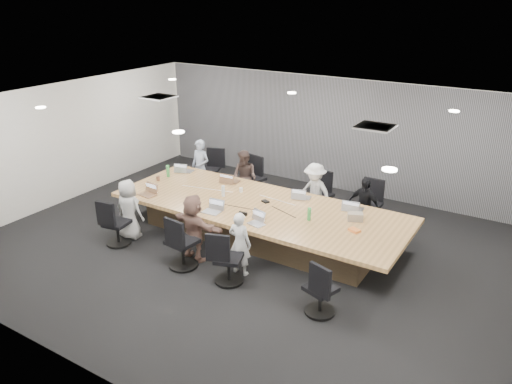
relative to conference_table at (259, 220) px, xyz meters
The scene contains 40 objects.
floor 0.64m from the conference_table, 90.00° to the right, with size 10.00×8.00×0.00m, color black.
ceiling 2.45m from the conference_table, 90.00° to the right, with size 10.00×8.00×0.00m, color white.
wall_back 3.64m from the conference_table, 90.00° to the left, with size 10.00×2.80×0.00m, color beige.
wall_front 4.61m from the conference_table, 90.00° to the right, with size 10.00×2.80×0.00m, color beige.
wall_left 5.12m from the conference_table, behind, with size 8.00×2.80×0.00m, color beige.
curtain 3.56m from the conference_table, 90.00° to the left, with size 9.80×0.04×2.80m, color slate.
conference_table is the anchor object (origin of this frame).
chair_0 3.03m from the conference_table, 145.83° to the left, with size 0.58×0.58×0.87m, color black, non-canonical shape.
chair_1 2.08m from the conference_table, 125.33° to the left, with size 0.59×0.59×0.87m, color black, non-canonical shape.
chair_2 1.80m from the conference_table, 70.78° to the left, with size 0.54×0.54×0.79m, color black, non-canonical shape.
chair_3 2.41m from the conference_table, 44.78° to the left, with size 0.57×0.57×0.84m, color black, non-canonical shape.
chair_4 2.82m from the conference_table, 142.88° to the right, with size 0.52×0.52×0.76m, color black, non-canonical shape.
chair_5 1.80m from the conference_table, 108.91° to the right, with size 0.57×0.57×0.85m, color black, non-canonical shape.
chair_6 1.76m from the conference_table, 75.60° to the right, with size 0.52×0.52×0.78m, color black, non-canonical shape.
chair_7 2.75m from the conference_table, 38.16° to the right, with size 0.50×0.50×0.75m, color black, non-canonical shape.
person_0 2.86m from the conference_table, 151.67° to the left, with size 0.50×0.33×1.37m, color #98A6C1.
laptop_0 2.65m from the conference_table, 162.28° to the left, with size 0.34×0.23×0.02m, color #B2B2B7.
person_1 1.83m from the conference_table, 131.75° to the left, with size 0.63×0.49×1.30m, color #3A2C28.
laptop_1 1.49m from the conference_table, 146.42° to the left, with size 0.36×0.25×0.02m, color #8C6647.
person_2 1.50m from the conference_table, 66.30° to the left, with size 0.86×0.49×1.32m, color silver.
laptop_2 1.05m from the conference_table, 53.47° to the left, with size 0.31×0.21×0.02m, color #B2B2B7.
person_3 2.19m from the conference_table, 38.24° to the left, with size 0.72×0.30×1.23m, color black.
laptop_3 1.92m from the conference_table, 25.03° to the left, with size 0.35×0.24×0.02m, color #B2B2B7.
person_4 2.63m from the conference_table, 148.99° to the right, with size 0.61×0.40×1.25m, color #ADADAD.
laptop_4 2.41m from the conference_table, 160.40° to the right, with size 0.35×0.24×0.02m, color #8C6647.
person_5 1.49m from the conference_table, 113.33° to the right, with size 1.20×0.38×1.30m, color brown.
laptop_5 1.05m from the conference_table, 126.05° to the right, with size 0.34×0.23×0.02m, color #B2B2B7.
person_6 1.43m from the conference_table, 72.09° to the right, with size 0.43×0.28×1.19m, color silver.
laptop_6 0.98m from the conference_table, 61.39° to the right, with size 0.30×0.21×0.02m, color #B2B2B7.
bottle_green_left 2.69m from the conference_table, behind, with size 0.08×0.08×0.27m, color green.
bottle_green_right 1.27m from the conference_table, ahead, with size 0.07×0.07×0.25m, color green.
bottle_clear 0.97m from the conference_table, behind, with size 0.07×0.07×0.23m, color silver.
cup_white_far 0.87m from the conference_table, 150.37° to the left, with size 0.08×0.08×0.09m, color white.
cup_white_near 1.12m from the conference_table, 11.27° to the left, with size 0.07×0.07×0.09m, color white.
mug_brown 2.68m from the conference_table, behind, with size 0.08×0.08×0.10m, color brown.
mic_left 0.91m from the conference_table, 142.64° to the right, with size 0.15×0.10×0.03m, color black.
mic_right 0.40m from the conference_table, 75.74° to the left, with size 0.15×0.10×0.03m, color black.
stapler 0.69m from the conference_table, 89.53° to the right, with size 0.17×0.04×0.06m, color black.
canvas_bag 1.98m from the conference_table, ahead, with size 0.28×0.17×0.15m, color gray.
snack_packet 2.11m from the conference_table, ahead, with size 0.20×0.13×0.04m, color orange.
Camera 1 is at (4.76, -7.32, 4.72)m, focal length 35.00 mm.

